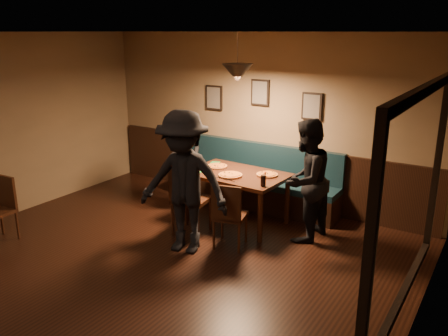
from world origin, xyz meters
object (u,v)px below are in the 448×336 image
at_px(diner_left, 185,163).
at_px(tabasco_bottle, 265,175).
at_px(diner_front, 184,183).
at_px(diner_right, 306,181).
at_px(chair_near_right, 230,214).
at_px(chair_near_left, 191,198).
at_px(dining_table, 236,198).
at_px(soda_glass, 263,181).
at_px(booth_bench, 251,176).

distance_m(diner_left, tabasco_bottle, 1.49).
bearing_deg(diner_front, diner_right, 33.28).
distance_m(chair_near_right, diner_right, 1.13).
xyz_separation_m(chair_near_left, diner_front, (0.25, -0.49, 0.41)).
distance_m(dining_table, soda_glass, 0.83).
xyz_separation_m(chair_near_right, diner_front, (-0.44, -0.42, 0.48)).
height_order(diner_right, tabasco_bottle, diner_right).
bearing_deg(diner_left, diner_right, -77.24).
xyz_separation_m(diner_left, diner_front, (0.91, -1.24, 0.17)).
xyz_separation_m(dining_table, diner_left, (-1.01, 0.07, 0.38)).
relative_size(diner_right, diner_front, 0.91).
height_order(booth_bench, diner_left, diner_left).
bearing_deg(soda_glass, diner_front, -129.95).
bearing_deg(diner_left, dining_table, -79.78).
xyz_separation_m(chair_near_left, tabasco_bottle, (0.82, 0.67, 0.31)).
distance_m(diner_right, soda_glass, 0.58).
distance_m(dining_table, diner_right, 1.18).
relative_size(booth_bench, dining_table, 2.05).
xyz_separation_m(dining_table, diner_front, (-0.10, -1.16, 0.55)).
bearing_deg(chair_near_right, booth_bench, 95.49).
bearing_deg(diner_front, tabasco_bottle, 52.07).
height_order(chair_near_left, soda_glass, chair_near_left).
height_order(diner_left, diner_right, diner_right).
bearing_deg(diner_left, booth_bench, -34.95).
relative_size(booth_bench, tabasco_bottle, 27.46).
distance_m(diner_left, soda_glass, 1.67).
bearing_deg(tabasco_bottle, diner_right, 1.88).
bearing_deg(dining_table, booth_bench, 106.56).
xyz_separation_m(chair_near_right, diner_left, (-1.36, 0.81, 0.31)).
distance_m(booth_bench, chair_near_left, 1.46).
height_order(booth_bench, diner_front, diner_front).
bearing_deg(diner_left, soda_glass, -89.27).
height_order(chair_near_right, diner_front, diner_front).
xyz_separation_m(diner_right, tabasco_bottle, (-0.61, -0.02, -0.01)).
distance_m(chair_near_left, tabasco_bottle, 1.10).
xyz_separation_m(booth_bench, diner_left, (-0.82, -0.70, 0.27)).
bearing_deg(tabasco_bottle, dining_table, 179.26).
bearing_deg(dining_table, soda_glass, -24.73).
relative_size(chair_near_right, tabasco_bottle, 8.38).
height_order(booth_bench, soda_glass, booth_bench).
xyz_separation_m(chair_near_left, diner_right, (1.43, 0.69, 0.32)).
xyz_separation_m(diner_right, diner_front, (-1.18, -1.18, 0.09)).
bearing_deg(tabasco_bottle, soda_glass, -66.96).
bearing_deg(diner_front, diner_left, 114.79).
relative_size(diner_left, soda_glass, 9.98).
bearing_deg(chair_near_right, diner_left, 135.05).
distance_m(dining_table, diner_left, 1.08).
bearing_deg(chair_near_right, tabasco_bottle, 66.04).
bearing_deg(diner_right, chair_near_right, -37.15).
xyz_separation_m(dining_table, chair_near_right, (0.35, -0.74, 0.07)).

